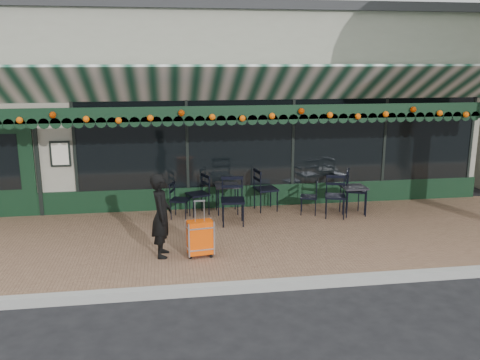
{
  "coord_description": "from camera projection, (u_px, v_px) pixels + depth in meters",
  "views": [
    {
      "loc": [
        -1.5,
        -7.15,
        3.46
      ],
      "look_at": [
        -0.18,
        1.6,
        1.35
      ],
      "focal_mm": 38.0,
      "sensor_mm": 36.0,
      "label": 1
    }
  ],
  "objects": [
    {
      "name": "ground",
      "position": [
        267.0,
        288.0,
        7.9
      ],
      "size": [
        80.0,
        80.0,
        0.0
      ],
      "primitive_type": "plane",
      "color": "black",
      "rests_on": "ground"
    },
    {
      "name": "chair_a_left",
      "position": [
        309.0,
        197.0,
        11.09
      ],
      "size": [
        0.47,
        0.47,
        0.75
      ],
      "primitive_type": null,
      "rotation": [
        0.0,
        0.0,
        -1.89
      ],
      "color": "black",
      "rests_on": "sidewalk"
    },
    {
      "name": "woman",
      "position": [
        161.0,
        216.0,
        8.63
      ],
      "size": [
        0.38,
        0.55,
        1.45
      ],
      "primitive_type": "imported",
      "rotation": [
        0.0,
        0.0,
        1.5
      ],
      "color": "black",
      "rests_on": "sidewalk"
    },
    {
      "name": "chair_a_right",
      "position": [
        357.0,
        191.0,
        11.21
      ],
      "size": [
        0.64,
        0.64,
        0.97
      ],
      "primitive_type": null,
      "rotation": [
        0.0,
        0.0,
        1.14
      ],
      "color": "black",
      "rests_on": "sidewalk"
    },
    {
      "name": "sidewalk",
      "position": [
        246.0,
        239.0,
        9.8
      ],
      "size": [
        18.0,
        4.0,
        0.15
      ],
      "primitive_type": "cube",
      "color": "brown",
      "rests_on": "ground"
    },
    {
      "name": "chair_solo",
      "position": [
        180.0,
        200.0,
        10.79
      ],
      "size": [
        0.5,
        0.5,
        0.78
      ],
      "primitive_type": null,
      "rotation": [
        0.0,
        0.0,
        1.24
      ],
      "color": "black",
      "rests_on": "sidewalk"
    },
    {
      "name": "chair_b_right",
      "position": [
        266.0,
        189.0,
        11.33
      ],
      "size": [
        0.56,
        0.56,
        0.96
      ],
      "primitive_type": null,
      "rotation": [
        0.0,
        0.0,
        1.75
      ],
      "color": "black",
      "rests_on": "sidewalk"
    },
    {
      "name": "restaurant_building",
      "position": [
        214.0,
        101.0,
        14.91
      ],
      "size": [
        12.0,
        9.6,
        4.5
      ],
      "color": "gray",
      "rests_on": "ground"
    },
    {
      "name": "cafe_table_a",
      "position": [
        354.0,
        189.0,
        11.0
      ],
      "size": [
        0.51,
        0.51,
        0.63
      ],
      "color": "black",
      "rests_on": "sidewalk"
    },
    {
      "name": "chair_b_left",
      "position": [
        198.0,
        195.0,
        11.04
      ],
      "size": [
        0.57,
        0.57,
        0.89
      ],
      "primitive_type": null,
      "rotation": [
        0.0,
        0.0,
        -1.22
      ],
      "color": "black",
      "rests_on": "sidewalk"
    },
    {
      "name": "curb",
      "position": [
        268.0,
        285.0,
        7.8
      ],
      "size": [
        18.0,
        0.16,
        0.15
      ],
      "primitive_type": "cube",
      "color": "#9E9E99",
      "rests_on": "ground"
    },
    {
      "name": "suitcase",
      "position": [
        200.0,
        238.0,
        8.68
      ],
      "size": [
        0.46,
        0.3,
        0.99
      ],
      "rotation": [
        0.0,
        0.0,
        0.14
      ],
      "color": "#F14C07",
      "rests_on": "sidewalk"
    },
    {
      "name": "chair_b_front",
      "position": [
        233.0,
        201.0,
        10.35
      ],
      "size": [
        0.54,
        0.54,
        0.99
      ],
      "primitive_type": null,
      "rotation": [
        0.0,
        0.0,
        -0.09
      ],
      "color": "black",
      "rests_on": "sidewalk"
    },
    {
      "name": "cafe_table_b",
      "position": [
        227.0,
        188.0,
        11.13
      ],
      "size": [
        0.51,
        0.51,
        0.63
      ],
      "color": "black",
      "rests_on": "sidewalk"
    },
    {
      "name": "chair_a_front",
      "position": [
        335.0,
        197.0,
        10.85
      ],
      "size": [
        0.56,
        0.56,
        0.9
      ],
      "primitive_type": null,
      "rotation": [
        0.0,
        0.0,
        -0.3
      ],
      "color": "black",
      "rests_on": "sidewalk"
    }
  ]
}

